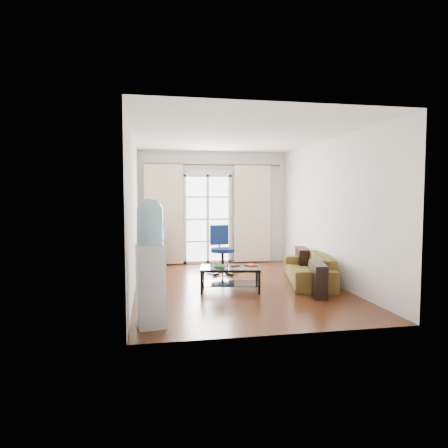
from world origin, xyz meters
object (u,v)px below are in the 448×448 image
at_px(coffee_table, 230,275).
at_px(tv_stand, 152,257).
at_px(crt_tv, 152,233).
at_px(sofa, 309,269).
at_px(water_cooler, 150,260).
at_px(task_chair, 222,259).

height_order(coffee_table, tv_stand, tv_stand).
bearing_deg(coffee_table, crt_tv, 120.88).
xyz_separation_m(sofa, tv_stand, (-2.89, 1.81, 0.03)).
bearing_deg(coffee_table, water_cooler, -128.71).
distance_m(coffee_table, tv_stand, 2.51).
bearing_deg(crt_tv, task_chair, -9.13).
relative_size(crt_tv, water_cooler, 0.34).
bearing_deg(task_chair, coffee_table, -103.58).
distance_m(tv_stand, task_chair, 1.57).
distance_m(sofa, tv_stand, 3.40).
height_order(coffee_table, crt_tv, crt_tv).
bearing_deg(coffee_table, sofa, 11.98).
xyz_separation_m(sofa, coffee_table, (-1.58, -0.33, -0.01)).
xyz_separation_m(coffee_table, tv_stand, (-1.31, 2.14, 0.04)).
relative_size(sofa, crt_tv, 3.67).
bearing_deg(crt_tv, tv_stand, -80.10).
bearing_deg(coffee_table, task_chair, 84.82).
distance_m(coffee_table, task_chair, 1.54).
bearing_deg(tv_stand, water_cooler, -86.06).
distance_m(sofa, coffee_table, 1.61).
bearing_deg(sofa, tv_stand, -108.32).
bearing_deg(water_cooler, sofa, 25.25).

